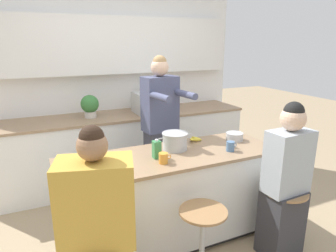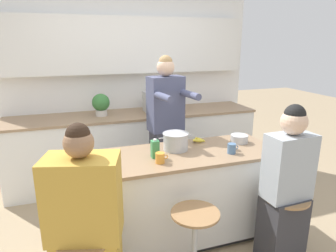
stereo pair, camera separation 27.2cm
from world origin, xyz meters
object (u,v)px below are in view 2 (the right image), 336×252
banana_bunch (198,140)px  fruit_bowl (239,139)px  bar_stool_center (194,244)px  coffee_cup_near (232,148)px  microwave (162,102)px  potted_plant (101,104)px  person_cooking (166,134)px  cooking_pot (176,141)px  kitchen_island (170,197)px  person_wrapped_blanket (86,231)px  juice_carton (155,149)px  person_seated_near (286,193)px  coffee_cup_far (160,158)px  bar_stool_rightmost (283,226)px

banana_bunch → fruit_bowl: bearing=-19.1°
bar_stool_center → coffee_cup_near: coffee_cup_near is taller
microwave → potted_plant: (-0.82, 0.05, 0.02)m
person_cooking → cooking_pot: size_ratio=5.20×
kitchen_island → person_wrapped_blanket: 1.03m
kitchen_island → potted_plant: bearing=106.7°
cooking_pot → juice_carton: (-0.24, -0.13, -0.00)m
person_wrapped_blanket → person_seated_near: size_ratio=0.99×
juice_carton → fruit_bowl: bearing=7.5°
coffee_cup_far → potted_plant: bearing=100.2°
bar_stool_center → fruit_bowl: fruit_bowl is taller
juice_carton → cooking_pot: bearing=28.4°
person_wrapped_blanket → coffee_cup_near: person_wrapped_blanket is taller
person_seated_near → fruit_bowl: person_seated_near is taller
bar_stool_center → coffee_cup_near: bearing=38.2°
person_wrapped_blanket → microwave: (1.18, 2.04, 0.41)m
kitchen_island → microwave: microwave is taller
coffee_cup_far → potted_plant: (-0.30, 1.65, 0.17)m
kitchen_island → microwave: (0.38, 1.44, 0.63)m
person_cooking → bar_stool_rightmost: bearing=-69.2°
bar_stool_center → juice_carton: (-0.15, 0.55, 0.62)m
person_wrapped_blanket → juice_carton: (0.65, 0.58, 0.30)m
kitchen_island → microwave: bearing=75.3°
person_cooking → potted_plant: person_cooking is taller
fruit_bowl → coffee_cup_near: size_ratio=1.61×
cooking_pot → potted_plant: size_ratio=1.15×
person_seated_near → potted_plant: size_ratio=4.84×
person_cooking → fruit_bowl: bearing=-48.7°
bar_stool_center → potted_plant: potted_plant is taller
bar_stool_center → bar_stool_rightmost: (0.82, -0.03, 0.00)m
coffee_cup_near → banana_bunch: bearing=113.4°
person_cooking → potted_plant: (-0.61, 0.85, 0.22)m
bar_stool_rightmost → microwave: microwave is taller
person_cooking → person_wrapped_blanket: person_cooking is taller
kitchen_island → coffee_cup_near: 0.74m
person_seated_near → juice_carton: 1.16m
kitchen_island → coffee_cup_near: (0.54, -0.15, 0.48)m
bar_stool_center → coffee_cup_far: coffee_cup_far is taller
person_cooking → bar_stool_center: bearing=-104.7°
juice_carton → coffee_cup_far: bearing=-87.5°
bar_stool_center → person_cooking: bearing=82.2°
fruit_bowl → bar_stool_rightmost: bearing=-86.3°
person_cooking → coffee_cup_near: person_cooking is taller
kitchen_island → person_cooking: (0.17, 0.64, 0.42)m
person_seated_near → coffee_cup_near: (-0.26, 0.45, 0.27)m
coffee_cup_near → potted_plant: bearing=121.1°
person_wrapped_blanket → banana_bunch: person_wrapped_blanket is taller
kitchen_island → potted_plant: size_ratio=7.02×
cooking_pot → microwave: bearing=77.7°
bar_stool_center → cooking_pot: (0.09, 0.68, 0.62)m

